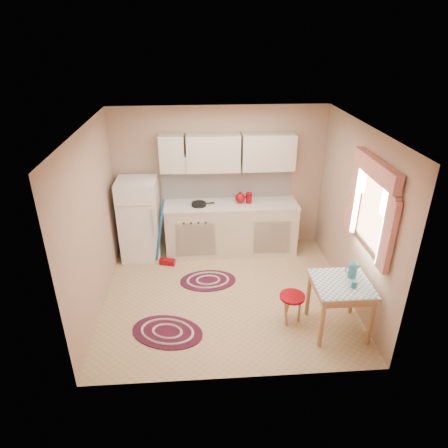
{
  "coord_description": "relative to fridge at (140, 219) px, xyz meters",
  "views": [
    {
      "loc": [
        -0.39,
        -4.9,
        3.61
      ],
      "look_at": [
        -0.02,
        0.25,
        1.06
      ],
      "focal_mm": 32.0,
      "sensor_mm": 36.0,
      "label": 1
    }
  ],
  "objects": [
    {
      "name": "broom",
      "position": [
        0.45,
        -0.35,
        -0.1
      ],
      "size": [
        0.3,
        0.19,
        1.2
      ],
      "primitive_type": null,
      "rotation": [
        0.0,
        0.0,
        -0.26
      ],
      "color": "#1B5EAB",
      "rests_on": "ground"
    },
    {
      "name": "frying_pan",
      "position": [
        1.0,
        0.0,
        0.24
      ],
      "size": [
        0.28,
        0.28,
        0.05
      ],
      "primitive_type": "cylinder",
      "rotation": [
        0.0,
        0.0,
        0.13
      ],
      "color": "black",
      "rests_on": "countertop"
    },
    {
      "name": "red_kettle",
      "position": [
        1.71,
        0.05,
        0.32
      ],
      "size": [
        0.23,
        0.22,
        0.19
      ],
      "primitive_type": null,
      "rotation": [
        0.0,
        0.0,
        0.32
      ],
      "color": "maroon",
      "rests_on": "countertop"
    },
    {
      "name": "fridge",
      "position": [
        0.0,
        0.0,
        0.0
      ],
      "size": [
        0.65,
        0.6,
        1.4
      ],
      "primitive_type": "cube",
      "color": "white",
      "rests_on": "ground"
    },
    {
      "name": "rug_left",
      "position": [
        0.53,
        -2.03,
        -0.69
      ],
      "size": [
        1.12,
        0.93,
        0.02
      ],
      "primitive_type": null,
      "rotation": [
        0.0,
        0.0,
        -0.34
      ],
      "color": "maroon",
      "rests_on": "ground"
    },
    {
      "name": "stool",
      "position": [
        2.2,
        -1.92,
        -0.49
      ],
      "size": [
        0.39,
        0.39,
        0.42
      ],
      "primitive_type": "cylinder",
      "rotation": [
        0.0,
        0.0,
        0.15
      ],
      "color": "maroon",
      "rests_on": "ground"
    },
    {
      "name": "coffee_pot",
      "position": [
        2.93,
        -1.99,
        0.16
      ],
      "size": [
        0.15,
        0.13,
        0.28
      ],
      "primitive_type": null,
      "rotation": [
        0.0,
        0.0,
        -0.05
      ],
      "color": "#296F7F",
      "rests_on": "table"
    },
    {
      "name": "base_cabinets",
      "position": [
        1.56,
        0.05,
        -0.26
      ],
      "size": [
        2.25,
        0.6,
        0.88
      ],
      "primitive_type": "cube",
      "color": "beige",
      "rests_on": "ground"
    },
    {
      "name": "room_shell",
      "position": [
        1.53,
        -1.01,
        0.9
      ],
      "size": [
        3.64,
        3.6,
        2.52
      ],
      "color": "tan",
      "rests_on": "ground"
    },
    {
      "name": "countertop",
      "position": [
        1.56,
        0.05,
        0.2
      ],
      "size": [
        2.27,
        0.62,
        0.04
      ],
      "primitive_type": "cube",
      "color": "silver",
      "rests_on": "base_cabinets"
    },
    {
      "name": "mug",
      "position": [
        2.88,
        -2.21,
        0.07
      ],
      "size": [
        0.1,
        0.1,
        0.1
      ],
      "primitive_type": "cylinder",
      "rotation": [
        0.0,
        0.0,
        -0.42
      ],
      "color": "#296F7F",
      "rests_on": "table"
    },
    {
      "name": "red_canister",
      "position": [
        1.85,
        0.05,
        0.3
      ],
      "size": [
        0.11,
        0.11,
        0.16
      ],
      "primitive_type": "cylinder",
      "rotation": [
        0.0,
        0.0,
        -0.13
      ],
      "color": "maroon",
      "rests_on": "countertop"
    },
    {
      "name": "table",
      "position": [
        2.76,
        -2.11,
        -0.34
      ],
      "size": [
        0.72,
        0.72,
        0.72
      ],
      "primitive_type": "cube",
      "color": "tan",
      "rests_on": "ground"
    },
    {
      "name": "rug_center",
      "position": [
        1.11,
        -0.89,
        -0.69
      ],
      "size": [
        0.91,
        0.62,
        0.02
      ],
      "primitive_type": null,
      "rotation": [
        0.0,
        0.0,
        0.04
      ],
      "color": "maroon",
      "rests_on": "ground"
    }
  ]
}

